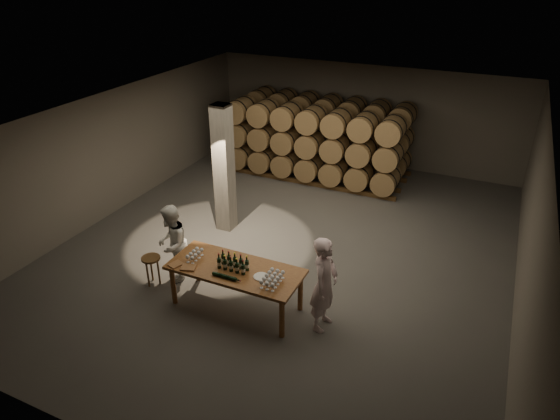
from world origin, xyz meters
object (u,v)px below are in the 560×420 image
at_px(plate, 261,277).
at_px(notebook_near, 188,267).
at_px(person_man, 324,284).
at_px(person_woman, 172,244).
at_px(tasting_table, 235,273).
at_px(bottle_cluster, 233,264).
at_px(stool, 151,262).

bearing_deg(plate, notebook_near, -166.92).
relative_size(person_man, person_woman, 1.10).
distance_m(plate, person_man, 1.19).
distance_m(tasting_table, person_woman, 1.70).
bearing_deg(bottle_cluster, stool, -178.78).
height_order(plate, person_man, person_man).
bearing_deg(notebook_near, tasting_table, 7.12).
height_order(tasting_table, plate, plate).
xyz_separation_m(tasting_table, person_woman, (-1.67, 0.29, 0.06)).
bearing_deg(person_woman, notebook_near, 31.18).
distance_m(plate, notebook_near, 1.43).
relative_size(notebook_near, stool, 0.42).
distance_m(bottle_cluster, stool, 2.01).
height_order(tasting_table, notebook_near, notebook_near).
height_order(bottle_cluster, person_woman, person_woman).
bearing_deg(person_man, notebook_near, 105.03).
distance_m(tasting_table, notebook_near, 0.90).
distance_m(notebook_near, person_woman, 1.09).
distance_m(bottle_cluster, person_woman, 1.69).
bearing_deg(bottle_cluster, plate, -1.24).
bearing_deg(bottle_cluster, notebook_near, -156.97).
distance_m(tasting_table, person_man, 1.76).
bearing_deg(notebook_near, plate, -4.66).
height_order(stool, person_woman, person_woman).
xyz_separation_m(tasting_table, plate, (0.58, -0.05, 0.11)).
relative_size(notebook_near, person_woman, 0.16).
distance_m(person_man, person_woman, 3.42).
relative_size(plate, stool, 0.44).
bearing_deg(person_woman, person_man, 66.70).
height_order(tasting_table, person_man, person_man).
bearing_deg(stool, bottle_cluster, 1.22).
relative_size(tasting_table, notebook_near, 9.41).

